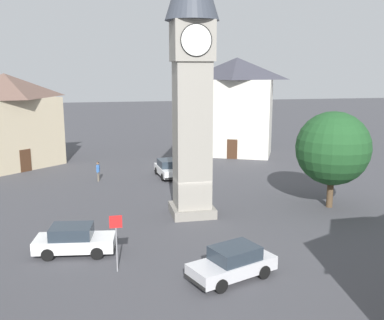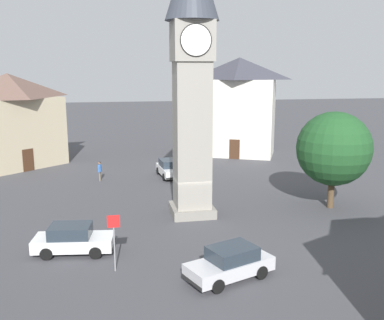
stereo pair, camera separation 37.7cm
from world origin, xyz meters
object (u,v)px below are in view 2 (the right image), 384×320
building_hall_far (239,106)px  tree (334,149)px  building_terrace_right (11,120)px  clock_tower (192,55)px  road_sign (114,233)px  car_blue_kerb (230,263)px  pedestrian (100,169)px  car_silver_kerb (73,239)px  car_red_corner (170,168)px

building_hall_far → tree: bearing=-87.5°
tree → building_terrace_right: 29.88m
clock_tower → road_sign: 12.43m
car_blue_kerb → building_hall_far: building_hall_far is taller
road_sign → pedestrian: bearing=93.1°
building_terrace_right → building_hall_far: bearing=5.2°
car_silver_kerb → building_terrace_right: (-7.17, 22.17, 3.84)m
clock_tower → car_blue_kerb: 13.35m
car_blue_kerb → car_red_corner: size_ratio=1.04×
building_hall_far → building_terrace_right: bearing=-174.8°
clock_tower → building_hall_far: (8.89, 19.32, -4.93)m
car_blue_kerb → building_terrace_right: building_terrace_right is taller
car_blue_kerb → clock_tower: bearing=90.1°
car_red_corner → tree: size_ratio=0.64×
clock_tower → car_blue_kerb: (0.02, -9.31, -9.56)m
car_red_corner → building_hall_far: size_ratio=0.40×
building_terrace_right → car_blue_kerb: bearing=-61.3°
car_silver_kerb → building_hall_far: size_ratio=0.41×
car_red_corner → tree: bearing=-48.1°
car_red_corner → road_sign: road_sign is taller
clock_tower → road_sign: size_ratio=6.33×
tree → road_sign: 16.70m
building_hall_far → road_sign: bearing=-117.6°
car_red_corner → road_sign: 18.81m
pedestrian → building_hall_far: 18.13m
car_silver_kerb → building_hall_far: bearing=56.4°
building_terrace_right → building_hall_far: building_hall_far is taller
car_silver_kerb → clock_tower: bearing=34.4°
clock_tower → tree: 11.53m
car_red_corner → road_sign: (-5.16, -18.05, 1.14)m
car_red_corner → pedestrian: pedestrian is taller
clock_tower → building_hall_far: 21.83m
building_terrace_right → road_sign: (9.28, -24.72, -2.70)m
building_terrace_right → road_sign: size_ratio=3.84×
clock_tower → car_silver_kerb: clock_tower is taller
car_blue_kerb → building_terrace_right: size_ratio=0.42×
car_blue_kerb → pedestrian: size_ratio=2.64×
tree → building_terrace_right: building_terrace_right is taller
building_hall_far → road_sign: 30.52m
road_sign → car_red_corner: bearing=74.1°
pedestrian → tree: (15.86, -10.52, 3.15)m
car_silver_kerb → pedestrian: (1.17, 15.15, 0.25)m
pedestrian → road_sign: (0.95, -17.70, 0.89)m
car_silver_kerb → car_red_corner: same height
car_silver_kerb → pedestrian: 15.20m
car_silver_kerb → road_sign: (2.11, -2.55, 1.14)m
car_red_corner → building_hall_far: building_hall_far is taller
building_terrace_right → tree: bearing=-35.9°
tree → road_sign: (-14.91, -7.18, -2.26)m
car_red_corner → building_terrace_right: bearing=155.2°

